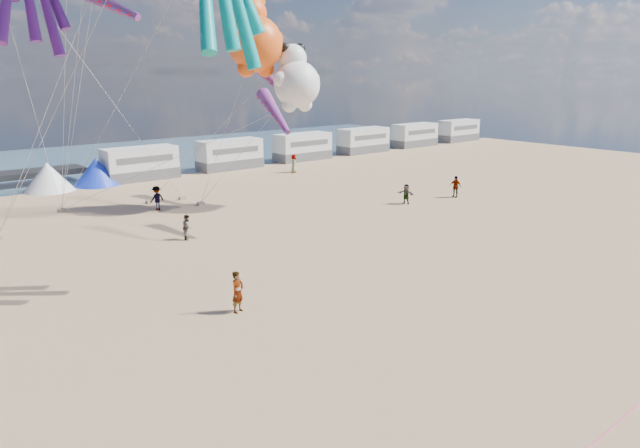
# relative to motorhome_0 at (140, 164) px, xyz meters

# --- Properties ---
(ground) EXTENTS (120.00, 120.00, 0.00)m
(ground) POSITION_rel_motorhome_0_xyz_m (-6.00, -40.00, -1.50)
(ground) COLOR tan
(ground) RESTS_ON ground
(water) EXTENTS (120.00, 120.00, 0.00)m
(water) POSITION_rel_motorhome_0_xyz_m (-6.00, 15.00, -1.48)
(water) COLOR #375669
(water) RESTS_ON ground
(motorhome_0) EXTENTS (6.60, 2.50, 3.00)m
(motorhome_0) POSITION_rel_motorhome_0_xyz_m (0.00, 0.00, 0.00)
(motorhome_0) COLOR silver
(motorhome_0) RESTS_ON ground
(motorhome_1) EXTENTS (6.60, 2.50, 3.00)m
(motorhome_1) POSITION_rel_motorhome_0_xyz_m (9.50, 0.00, 0.00)
(motorhome_1) COLOR silver
(motorhome_1) RESTS_ON ground
(motorhome_2) EXTENTS (6.60, 2.50, 3.00)m
(motorhome_2) POSITION_rel_motorhome_0_xyz_m (19.00, 0.00, 0.00)
(motorhome_2) COLOR silver
(motorhome_2) RESTS_ON ground
(motorhome_3) EXTENTS (6.60, 2.50, 3.00)m
(motorhome_3) POSITION_rel_motorhome_0_xyz_m (28.50, 0.00, 0.00)
(motorhome_3) COLOR silver
(motorhome_3) RESTS_ON ground
(motorhome_4) EXTENTS (6.60, 2.50, 3.00)m
(motorhome_4) POSITION_rel_motorhome_0_xyz_m (38.00, 0.00, 0.00)
(motorhome_4) COLOR silver
(motorhome_4) RESTS_ON ground
(motorhome_5) EXTENTS (6.60, 2.50, 3.00)m
(motorhome_5) POSITION_rel_motorhome_0_xyz_m (47.50, 0.00, 0.00)
(motorhome_5) COLOR silver
(motorhome_5) RESTS_ON ground
(tent_white) EXTENTS (4.00, 4.00, 2.40)m
(tent_white) POSITION_rel_motorhome_0_xyz_m (-8.00, 0.00, -0.30)
(tent_white) COLOR white
(tent_white) RESTS_ON ground
(tent_blue) EXTENTS (4.00, 4.00, 2.40)m
(tent_blue) POSITION_rel_motorhome_0_xyz_m (-4.00, 0.00, -0.30)
(tent_blue) COLOR #1933CC
(tent_blue) RESTS_ON ground
(rope_line) EXTENTS (34.00, 0.03, 0.03)m
(rope_line) POSITION_rel_motorhome_0_xyz_m (-6.00, -45.00, -1.48)
(rope_line) COLOR #F2338C
(rope_line) RESTS_ON ground
(standing_person) EXTENTS (0.75, 0.62, 1.77)m
(standing_person) POSITION_rel_motorhome_0_xyz_m (-9.23, -31.44, -0.62)
(standing_person) COLOR tan
(standing_person) RESTS_ON ground
(beachgoer_0) EXTENTS (0.69, 0.78, 1.80)m
(beachgoer_0) POSITION_rel_motorhome_0_xyz_m (13.17, -5.97, -0.60)
(beachgoer_0) COLOR #7F6659
(beachgoer_0) RESTS_ON ground
(beachgoer_1) EXTENTS (0.80, 0.87, 1.50)m
(beachgoer_1) POSITION_rel_motorhome_0_xyz_m (-5.82, -20.43, -0.75)
(beachgoer_1) COLOR #7F6659
(beachgoer_1) RESTS_ON ground
(beachgoer_2) EXTENTS (0.97, 0.83, 1.76)m
(beachgoer_2) POSITION_rel_motorhome_0_xyz_m (-4.05, -12.31, -0.62)
(beachgoer_2) COLOR #7F6659
(beachgoer_2) RESTS_ON ground
(beachgoer_3) EXTENTS (0.81, 1.20, 1.71)m
(beachgoer_3) POSITION_rel_motorhome_0_xyz_m (15.98, -23.34, -0.64)
(beachgoer_3) COLOR #7F6659
(beachgoer_3) RESTS_ON ground
(beachgoer_4) EXTENTS (0.54, 0.94, 1.50)m
(beachgoer_4) POSITION_rel_motorhome_0_xyz_m (11.22, -22.41, -0.75)
(beachgoer_4) COLOR #7F6659
(beachgoer_4) RESTS_ON ground
(sandbag_b) EXTENTS (0.50, 0.35, 0.22)m
(sandbag_b) POSITION_rel_motorhome_0_xyz_m (-1.06, -10.23, -1.39)
(sandbag_b) COLOR gray
(sandbag_b) RESTS_ON ground
(sandbag_c) EXTENTS (0.50, 0.35, 0.22)m
(sandbag_c) POSITION_rel_motorhome_0_xyz_m (-0.86, -12.82, -1.39)
(sandbag_c) COLOR gray
(sandbag_c) RESTS_ON ground
(sandbag_d) EXTENTS (0.50, 0.35, 0.22)m
(sandbag_d) POSITION_rel_motorhome_0_xyz_m (-3.52, -9.74, -1.39)
(sandbag_d) COLOR gray
(sandbag_d) RESTS_ON ground
(sandbag_e) EXTENTS (0.50, 0.35, 0.22)m
(sandbag_e) POSITION_rel_motorhome_0_xyz_m (-9.50, -8.39, -1.39)
(sandbag_e) COLOR gray
(sandbag_e) RESTS_ON ground
(kite_panda) EXTENTS (5.17, 5.05, 5.62)m
(kite_panda) POSITION_rel_motorhome_0_xyz_m (4.56, -17.73, 7.29)
(kite_panda) COLOR white
(kite_teddy_orange) EXTENTS (5.99, 5.86, 6.50)m
(kite_teddy_orange) POSITION_rel_motorhome_0_xyz_m (2.18, -16.19, 10.00)
(kite_teddy_orange) COLOR #FE5B14
(windsock_mid) EXTENTS (1.43, 6.04, 5.98)m
(windsock_mid) POSITION_rel_motorhome_0_xyz_m (4.48, -14.35, 7.76)
(windsock_mid) COLOR red
(windsock_right) EXTENTS (1.89, 4.43, 4.34)m
(windsock_right) POSITION_rel_motorhome_0_xyz_m (-0.34, -21.88, 5.76)
(windsock_right) COLOR red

